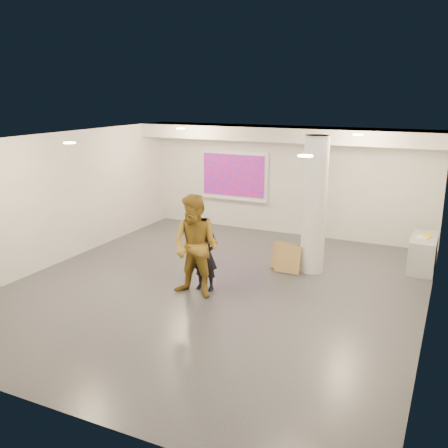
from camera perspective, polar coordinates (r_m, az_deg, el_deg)
The scene contains 20 objects.
floor at distance 10.28m, azimuth -0.96°, elevation -7.27°, with size 8.00×9.00×0.01m, color #33353B.
ceiling at distance 9.56m, azimuth -1.04°, elevation 9.62°, with size 8.00×9.00×0.01m, color white.
wall_back at distance 13.90m, azimuth 7.25°, elevation 4.94°, with size 8.00×0.01×3.00m, color silver.
wall_front at distance 6.30m, azimuth -19.58°, elevation -8.21°, with size 8.00×0.01×3.00m, color silver.
wall_left at distance 12.08m, azimuth -18.30°, elevation 2.79°, with size 0.01×9.00×3.00m, color silver.
wall_right at distance 8.86m, azimuth 22.90°, elevation -1.88°, with size 0.01×9.00×3.00m, color silver.
soffit_band at distance 13.22m, azimuth 6.68°, elevation 10.21°, with size 8.00×1.10×0.36m, color silver.
downlight_nw at distance 12.80m, azimuth -4.99°, elevation 10.82°, with size 0.22×0.22×0.02m, color #F7EB7C.
downlight_ne at distance 11.25m, azimuth 15.08°, elevation 9.82°, with size 0.22×0.22×0.02m, color #F7EB7C.
downlight_sw at distance 9.56m, azimuth -17.24°, elevation 8.85°, with size 0.22×0.22×0.02m, color #F7EB7C.
downlight_se at distance 7.37m, azimuth 9.29°, elevation 7.70°, with size 0.22×0.22×0.02m, color #F7EB7C.
column at distance 10.95m, azimuth 10.29°, elevation 2.11°, with size 0.52×0.52×3.00m, color silver.
projection_screen at distance 14.42m, azimuth 1.12°, elevation 5.52°, with size 2.10×0.13×1.42m.
credenza at distance 12.03m, azimuth 21.79°, elevation -3.10°, with size 0.54×1.31×0.76m, color #9DA0A2.
papers_stack at distance 11.81m, azimuth 21.71°, elevation -1.44°, with size 0.25×0.32×0.02m, color white.
postit_pad at distance 12.02m, azimuth 22.15°, elevation -1.20°, with size 0.19×0.26×0.03m, color #F6EB04.
cardboard_back at distance 11.10m, azimuth 7.33°, elevation -4.02°, with size 0.57×0.05×0.62m, color olive.
cardboard_front at distance 11.30m, azimuth 6.89°, elevation -3.65°, with size 0.57×0.06×0.63m, color olive.
woman at distance 9.96m, azimuth -2.14°, elevation -3.49°, with size 0.54×0.35×1.48m, color black.
man at distance 9.57m, azimuth -3.23°, elevation -2.58°, with size 0.98×0.76×2.01m, color olive.
Camera 1 is at (4.21, -8.53, 3.88)m, focal length 40.00 mm.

